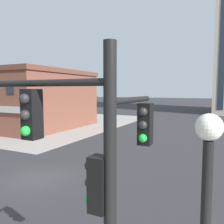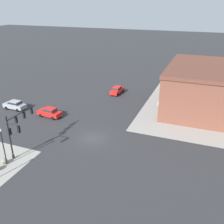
{
  "view_description": "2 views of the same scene",
  "coord_description": "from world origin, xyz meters",
  "views": [
    {
      "loc": [
        10.2,
        -10.6,
        5.38
      ],
      "look_at": [
        1.69,
        6.74,
        3.6
      ],
      "focal_mm": 37.88,
      "sensor_mm": 36.0,
      "label": 1
    },
    {
      "loc": [
        29.63,
        14.64,
        18.94
      ],
      "look_at": [
        -0.08,
        3.13,
        4.81
      ],
      "focal_mm": 39.86,
      "sensor_mm": 36.0,
      "label": 2
    }
  ],
  "objects": [
    {
      "name": "traffic_signal_main",
      "position": [
        7.34,
        -7.27,
        4.03
      ],
      "size": [
        5.79,
        2.09,
        6.11
      ],
      "color": "black",
      "rests_on": "ground"
    },
    {
      "name": "sidewalk_far_corner",
      "position": [
        -20.0,
        20.0,
        0.0
      ],
      "size": [
        32.0,
        32.0,
        0.02
      ],
      "primitive_type": "cube",
      "color": "gray",
      "rests_on": "ground"
    },
    {
      "name": "storefront_block_near_corner",
      "position": [
        -18.73,
        15.41,
        4.11
      ],
      "size": [
        19.85,
        15.24,
        8.2
      ],
      "color": "brown",
      "rests_on": "ground"
    },
    {
      "name": "ground_plane",
      "position": [
        0.0,
        0.0,
        0.0
      ],
      "size": [
        320.0,
        320.0,
        0.0
      ],
      "primitive_type": "plane",
      "color": "#2D2D30"
    }
  ]
}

